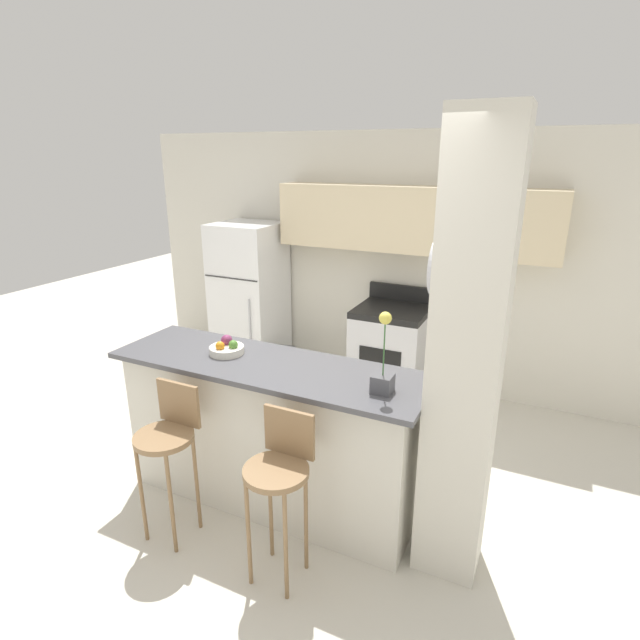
% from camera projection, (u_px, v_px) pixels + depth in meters
% --- Properties ---
extents(ground_plane, '(14.00, 14.00, 0.00)m').
position_uv_depth(ground_plane, '(271.00, 499.00, 3.55)').
color(ground_plane, beige).
extents(wall_back, '(5.60, 0.38, 2.55)m').
position_uv_depth(wall_back, '(394.00, 247.00, 4.95)').
color(wall_back, silver).
rests_on(wall_back, ground_plane).
extents(pillar_right, '(0.38, 0.32, 2.55)m').
position_uv_depth(pillar_right, '(465.00, 365.00, 2.61)').
color(pillar_right, silver).
rests_on(pillar_right, ground_plane).
extents(counter_bar, '(2.12, 0.64, 1.05)m').
position_uv_depth(counter_bar, '(269.00, 433.00, 3.38)').
color(counter_bar, silver).
rests_on(counter_bar, ground_plane).
extents(refrigerator, '(0.68, 0.68, 1.64)m').
position_uv_depth(refrigerator, '(250.00, 298.00, 5.50)').
color(refrigerator, white).
rests_on(refrigerator, ground_plane).
extents(stove_range, '(0.68, 0.65, 1.07)m').
position_uv_depth(stove_range, '(390.00, 351.00, 4.97)').
color(stove_range, silver).
rests_on(stove_range, ground_plane).
extents(bar_stool_left, '(0.36, 0.36, 1.00)m').
position_uv_depth(bar_stool_left, '(169.00, 439.00, 3.05)').
color(bar_stool_left, olive).
rests_on(bar_stool_left, ground_plane).
extents(bar_stool_right, '(0.36, 0.36, 1.00)m').
position_uv_depth(bar_stool_right, '(280.00, 472.00, 2.72)').
color(bar_stool_right, olive).
rests_on(bar_stool_right, ground_plane).
extents(orchid_vase, '(0.11, 0.11, 0.48)m').
position_uv_depth(orchid_vase, '(383.00, 371.00, 2.78)').
color(orchid_vase, '#4C4C51').
rests_on(orchid_vase, counter_bar).
extents(fruit_bowl, '(0.23, 0.23, 0.11)m').
position_uv_depth(fruit_bowl, '(227.00, 348.00, 3.36)').
color(fruit_bowl, silver).
rests_on(fruit_bowl, counter_bar).
extents(trash_bin, '(0.28, 0.28, 0.38)m').
position_uv_depth(trash_bin, '(285.00, 366.00, 5.28)').
color(trash_bin, '#59595B').
rests_on(trash_bin, ground_plane).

